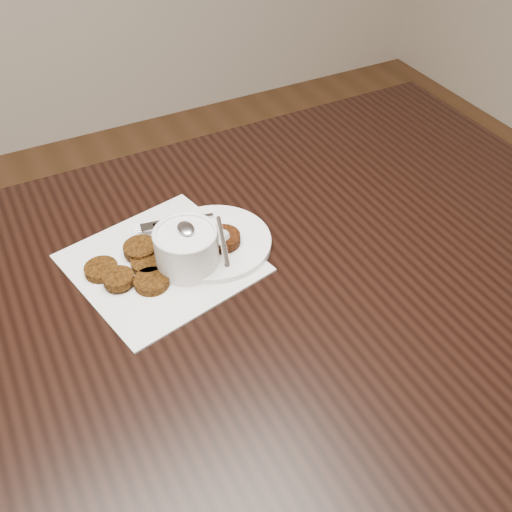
# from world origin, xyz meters

# --- Properties ---
(table) EXTENTS (1.45, 0.93, 0.75)m
(table) POSITION_xyz_m (0.07, 0.10, 0.38)
(table) COLOR black
(table) RESTS_ON floor
(napkin) EXTENTS (0.32, 0.32, 0.00)m
(napkin) POSITION_xyz_m (0.02, 0.23, 0.75)
(napkin) COLOR white
(napkin) RESTS_ON table
(sauce_ramekin) EXTENTS (0.15, 0.15, 0.14)m
(sauce_ramekin) POSITION_xyz_m (0.06, 0.20, 0.82)
(sauce_ramekin) COLOR silver
(sauce_ramekin) RESTS_ON napkin
(patty_cluster) EXTENTS (0.21, 0.21, 0.02)m
(patty_cluster) POSITION_xyz_m (-0.03, 0.22, 0.76)
(patty_cluster) COLOR #69390D
(patty_cluster) RESTS_ON napkin
(plate_with_patty) EXTENTS (0.22, 0.22, 0.03)m
(plate_with_patty) POSITION_xyz_m (0.11, 0.23, 0.76)
(plate_with_patty) COLOR white
(plate_with_patty) RESTS_ON table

